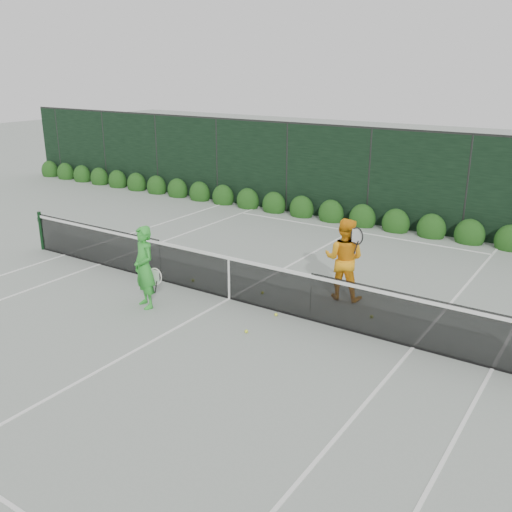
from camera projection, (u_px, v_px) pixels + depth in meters
The scene contains 8 objects.
ground at pixel (229, 299), 12.48m from camera, with size 80.00×80.00×0.00m, color gray.
tennis_net at pixel (228, 276), 12.32m from camera, with size 12.90×0.10×1.07m.
player_woman at pixel (144, 267), 11.82m from camera, with size 0.75×0.63×1.76m.
player_man at pixel (344, 259), 12.25m from camera, with size 0.99×0.82×1.81m.
court_lines at pixel (229, 299), 12.47m from camera, with size 11.03×23.83×0.01m.
windscreen_fence at pixel (136, 269), 9.85m from camera, with size 32.00×21.07×3.06m.
hedge_row at pixel (362, 219), 18.05m from camera, with size 31.66×0.65×0.94m.
tennis_balls at pixel (267, 306), 12.04m from camera, with size 4.39×2.02×0.07m.
Camera 1 is at (6.86, -9.28, 4.87)m, focal length 40.00 mm.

